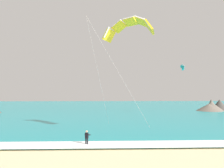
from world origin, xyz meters
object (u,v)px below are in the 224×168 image
surfboard (87,146)px  kitesurfer (87,137)px  kite_primary (129,26)px  kite_distant (182,67)px

surfboard → kitesurfer: size_ratio=0.86×
kite_primary → kite_distant: bearing=55.9°
kite_primary → kite_distant: kite_primary is taller
surfboard → kitesurfer: bearing=64.9°
kite_distant → kite_primary: bearing=-124.1°
surfboard → kite_primary: 17.41m
surfboard → kite_distant: bearing=54.7°
surfboard → kite_distant: 41.04m
kitesurfer → kite_primary: (5.39, 6.54, 14.29)m
surfboard → kitesurfer: 0.91m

